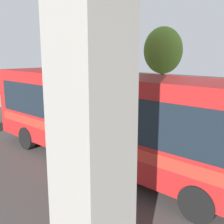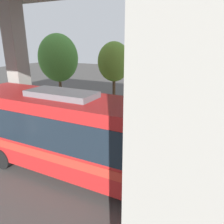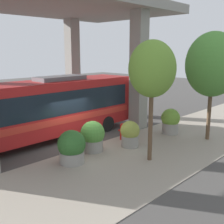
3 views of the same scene
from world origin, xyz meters
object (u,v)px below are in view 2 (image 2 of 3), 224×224
at_px(planter_front, 90,121).
at_px(planter_back, 109,130).
at_px(street_tree_far, 58,58).
at_px(bus, 87,134).
at_px(planter_extra, 48,111).
at_px(fire_hydrant, 71,128).
at_px(street_tree_near, 114,62).
at_px(planter_middle, 141,132).

xyz_separation_m(planter_front, planter_back, (0.94, 1.89, 0.07)).
relative_size(planter_back, street_tree_far, 0.26).
relative_size(bus, planter_back, 7.47).
height_order(bus, street_tree_far, street_tree_far).
bearing_deg(street_tree_far, bus, 45.35).
xyz_separation_m(planter_front, planter_extra, (-0.21, -3.68, 0.09)).
distance_m(fire_hydrant, planter_back, 2.54).
bearing_deg(planter_front, planter_back, 63.45).
bearing_deg(street_tree_far, street_tree_near, 84.33).
xyz_separation_m(planter_extra, street_tree_far, (-2.24, -0.55, 3.58)).
bearing_deg(street_tree_far, planter_front, 59.93).
distance_m(planter_middle, street_tree_near, 5.14).
distance_m(bus, planter_middle, 4.20).
distance_m(planter_middle, planter_back, 1.84).
relative_size(planter_front, street_tree_near, 0.26).
xyz_separation_m(planter_front, planter_middle, (0.43, 3.65, 0.04)).
relative_size(planter_middle, street_tree_far, 0.26).
xyz_separation_m(bus, fire_hydrant, (-3.16, -3.23, -1.50)).
height_order(fire_hydrant, street_tree_far, street_tree_far).
height_order(fire_hydrant, planter_back, planter_back).
distance_m(planter_back, street_tree_far, 7.87).
distance_m(bus, street_tree_far, 9.90).
relative_size(planter_front, street_tree_far, 0.23).
bearing_deg(planter_middle, fire_hydrant, -80.56).
bearing_deg(street_tree_near, bus, 15.97).
relative_size(bus, street_tree_far, 1.94).
height_order(bus, street_tree_near, street_tree_near).
xyz_separation_m(bus, planter_front, (-4.30, -2.60, -1.27)).
bearing_deg(bus, street_tree_near, -164.03).
height_order(planter_front, planter_back, planter_back).
relative_size(fire_hydrant, planter_back, 0.62).
bearing_deg(fire_hydrant, planter_front, 151.12).
bearing_deg(planter_extra, street_tree_near, 111.19).
relative_size(fire_hydrant, street_tree_near, 0.18).
height_order(street_tree_near, street_tree_far, street_tree_far).
bearing_deg(planter_back, planter_middle, 106.13).
height_order(planter_middle, planter_back, planter_back).
xyz_separation_m(planter_back, street_tree_near, (-2.89, -1.07, 3.53)).
bearing_deg(bus, planter_front, -148.81).
bearing_deg(street_tree_near, planter_extra, -68.81).
bearing_deg(planter_front, bus, 31.19).
bearing_deg(street_tree_near, planter_back, 20.32).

